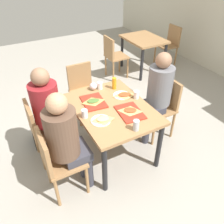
# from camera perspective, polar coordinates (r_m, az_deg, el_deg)

# --- Properties ---
(ground_plane) EXTENTS (10.00, 10.00, 0.02)m
(ground_plane) POSITION_cam_1_polar(r_m,az_deg,el_deg) (3.23, -0.00, -9.54)
(ground_plane) COLOR #9E998E
(main_table) EXTENTS (1.14, 0.86, 0.73)m
(main_table) POSITION_cam_1_polar(r_m,az_deg,el_deg) (2.81, -0.00, -0.34)
(main_table) COLOR #9E7247
(main_table) RESTS_ON ground_plane
(chair_near_left) EXTENTS (0.40, 0.40, 0.87)m
(chair_near_left) POSITION_cam_1_polar(r_m,az_deg,el_deg) (2.90, -17.07, -3.89)
(chair_near_left) COLOR #9E7247
(chair_near_left) RESTS_ON ground_plane
(chair_near_right) EXTENTS (0.40, 0.40, 0.87)m
(chair_near_right) POSITION_cam_1_polar(r_m,az_deg,el_deg) (2.48, -13.71, -11.46)
(chair_near_right) COLOR #9E7247
(chair_near_right) RESTS_ON ground_plane
(chair_far_side) EXTENTS (0.40, 0.40, 0.87)m
(chair_far_side) POSITION_cam_1_polar(r_m,az_deg,el_deg) (3.27, 12.59, 2.01)
(chair_far_side) COLOR #9E7247
(chair_far_side) RESTS_ON ground_plane
(chair_left_end) EXTENTS (0.40, 0.40, 0.87)m
(chair_left_end) POSITION_cam_1_polar(r_m,az_deg,el_deg) (3.60, -7.32, 6.06)
(chair_left_end) COLOR #9E7247
(chair_left_end) RESTS_ON ground_plane
(person_in_red) EXTENTS (0.32, 0.42, 1.28)m
(person_in_red) POSITION_cam_1_polar(r_m,az_deg,el_deg) (2.77, -15.19, 0.86)
(person_in_red) COLOR #383842
(person_in_red) RESTS_ON ground_plane
(person_in_brown_jacket) EXTENTS (0.32, 0.42, 1.28)m
(person_in_brown_jacket) POSITION_cam_1_polar(r_m,az_deg,el_deg) (2.33, -11.29, -6.28)
(person_in_brown_jacket) COLOR #383842
(person_in_brown_jacket) RESTS_ON ground_plane
(person_far_side) EXTENTS (0.32, 0.42, 1.28)m
(person_far_side) POSITION_cam_1_polar(r_m,az_deg,el_deg) (3.06, 11.15, 5.13)
(person_far_side) COLOR #383842
(person_far_side) RESTS_ON ground_plane
(tray_red_near) EXTENTS (0.38, 0.30, 0.02)m
(tray_red_near) POSITION_cam_1_polar(r_m,az_deg,el_deg) (2.84, -4.59, 2.55)
(tray_red_near) COLOR red
(tray_red_near) RESTS_ON main_table
(tray_red_far) EXTENTS (0.39, 0.30, 0.02)m
(tray_red_far) POSITION_cam_1_polar(r_m,az_deg,el_deg) (2.66, 4.49, -0.05)
(tray_red_far) COLOR red
(tray_red_far) RESTS_ON main_table
(paper_plate_center) EXTENTS (0.22, 0.22, 0.01)m
(paper_plate_center) POSITION_cam_1_polar(r_m,az_deg,el_deg) (2.97, 2.42, 4.20)
(paper_plate_center) COLOR white
(paper_plate_center) RESTS_ON main_table
(paper_plate_near_edge) EXTENTS (0.22, 0.22, 0.01)m
(paper_plate_near_edge) POSITION_cam_1_polar(r_m,az_deg,el_deg) (2.54, -2.82, -2.12)
(paper_plate_near_edge) COLOR white
(paper_plate_near_edge) RESTS_ON main_table
(pizza_slice_a) EXTENTS (0.18, 0.24, 0.02)m
(pizza_slice_a) POSITION_cam_1_polar(r_m,az_deg,el_deg) (2.82, -4.68, 2.73)
(pizza_slice_a) COLOR tan
(pizza_slice_a) RESTS_ON tray_red_near
(pizza_slice_b) EXTENTS (0.24, 0.26, 0.02)m
(pizza_slice_b) POSITION_cam_1_polar(r_m,az_deg,el_deg) (2.66, 4.56, 0.40)
(pizza_slice_b) COLOR #DBAD60
(pizza_slice_b) RESTS_ON tray_red_far
(pizza_slice_c) EXTENTS (0.22, 0.27, 0.02)m
(pizza_slice_c) POSITION_cam_1_polar(r_m,az_deg,el_deg) (2.96, 3.17, 4.30)
(pizza_slice_c) COLOR #DBAD60
(pizza_slice_c) RESTS_ON paper_plate_center
(pizza_slice_d) EXTENTS (0.19, 0.23, 0.02)m
(pizza_slice_d) POSITION_cam_1_polar(r_m,az_deg,el_deg) (2.54, -2.28, -1.81)
(pizza_slice_d) COLOR #DBAD60
(pizza_slice_d) RESTS_ON paper_plate_near_edge
(plastic_cup_a) EXTENTS (0.07, 0.07, 0.10)m
(plastic_cup_a) POSITION_cam_1_polar(r_m,az_deg,el_deg) (2.91, 6.07, 4.28)
(plastic_cup_a) COLOR white
(plastic_cup_a) RESTS_ON main_table
(plastic_cup_b) EXTENTS (0.07, 0.07, 0.10)m
(plastic_cup_b) POSITION_cam_1_polar(r_m,az_deg,el_deg) (2.58, -6.82, -0.42)
(plastic_cup_b) COLOR white
(plastic_cup_b) RESTS_ON main_table
(plastic_cup_c) EXTENTS (0.07, 0.07, 0.10)m
(plastic_cup_c) POSITION_cam_1_polar(r_m,az_deg,el_deg) (3.09, -3.02, 6.58)
(plastic_cup_c) COLOR white
(plastic_cup_c) RESTS_ON main_table
(soda_can) EXTENTS (0.07, 0.07, 0.12)m
(soda_can) POSITION_cam_1_polar(r_m,az_deg,el_deg) (2.40, 6.02, -3.30)
(soda_can) COLOR #B7BCC6
(soda_can) RESTS_ON main_table
(condiment_bottle) EXTENTS (0.06, 0.06, 0.16)m
(condiment_bottle) POSITION_cam_1_polar(r_m,az_deg,el_deg) (3.08, 0.56, 7.13)
(condiment_bottle) COLOR orange
(condiment_bottle) RESTS_ON main_table
(foil_bundle) EXTENTS (0.10, 0.10, 0.10)m
(foil_bundle) POSITION_cam_1_polar(r_m,az_deg,el_deg) (3.08, -4.69, 6.42)
(foil_bundle) COLOR silver
(foil_bundle) RESTS_ON main_table
(handbag) EXTENTS (0.33, 0.19, 0.28)m
(handbag) POSITION_cam_1_polar(r_m,az_deg,el_deg) (3.40, -17.72, -5.38)
(handbag) COLOR black
(handbag) RESTS_ON ground_plane
(background_table) EXTENTS (0.90, 0.70, 0.73)m
(background_table) POSITION_cam_1_polar(r_m,az_deg,el_deg) (5.10, 7.83, 16.46)
(background_table) COLOR #9E7247
(background_table) RESTS_ON ground_plane
(background_chair_near) EXTENTS (0.40, 0.40, 0.87)m
(background_chair_near) POSITION_cam_1_polar(r_m,az_deg,el_deg) (4.76, 0.28, 14.13)
(background_chair_near) COLOR #9E7247
(background_chair_near) RESTS_ON ground_plane
(background_chair_far) EXTENTS (0.40, 0.40, 0.87)m
(background_chair_far) POSITION_cam_1_polar(r_m,az_deg,el_deg) (5.57, 14.19, 16.44)
(background_chair_far) COLOR #9E7247
(background_chair_far) RESTS_ON ground_plane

